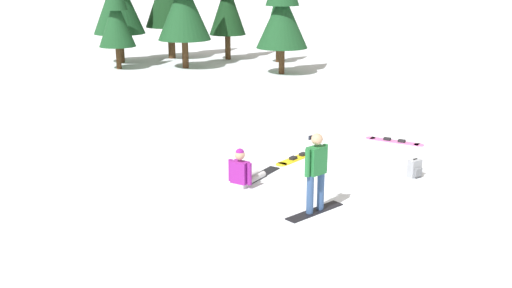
{
  "coord_description": "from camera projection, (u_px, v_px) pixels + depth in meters",
  "views": [
    {
      "loc": [
        -9.04,
        -10.3,
        4.92
      ],
      "look_at": [
        -3.3,
        1.7,
        1.0
      ],
      "focal_mm": 42.06,
      "sensor_mm": 36.0,
      "label": 1
    }
  ],
  "objects": [
    {
      "name": "ground_plane",
      "position": [
        414.0,
        186.0,
        14.04
      ],
      "size": [
        800.0,
        800.0,
        0.0
      ],
      "primitive_type": "plane",
      "color": "silver"
    },
    {
      "name": "snowboarder_foreground",
      "position": [
        316.0,
        171.0,
        12.31
      ],
      "size": [
        1.51,
        0.68,
        1.71
      ],
      "color": "black",
      "rests_on": "ground_plane"
    },
    {
      "name": "snowboarder_midground",
      "position": [
        244.0,
        172.0,
        14.07
      ],
      "size": [
        1.67,
        1.28,
        0.94
      ],
      "color": "#B7B7BC",
      "rests_on": "ground_plane"
    },
    {
      "name": "loose_snowboard_far_spare",
      "position": [
        298.0,
        157.0,
        16.11
      ],
      "size": [
        1.75,
        1.02,
        0.09
      ],
      "color": "yellow",
      "rests_on": "ground_plane"
    },
    {
      "name": "loose_snowboard_near_left",
      "position": [
        394.0,
        141.0,
        17.62
      ],
      "size": [
        1.22,
        1.6,
        0.09
      ],
      "color": "pink",
      "rests_on": "ground_plane"
    },
    {
      "name": "backpack_grey",
      "position": [
        415.0,
        169.0,
        14.61
      ],
      "size": [
        0.35,
        0.3,
        0.47
      ],
      "color": "gray",
      "rests_on": "ground_plane"
    },
    {
      "name": "pine_tree_short",
      "position": [
        282.0,
        8.0,
        28.12
      ],
      "size": [
        2.46,
        2.46,
        5.66
      ],
      "color": "#472D19",
      "rests_on": "ground_plane"
    },
    {
      "name": "pine_tree_slender",
      "position": [
        116.0,
        13.0,
        29.56
      ],
      "size": [
        1.82,
        1.82,
        5.13
      ],
      "color": "#472D19",
      "rests_on": "ground_plane"
    },
    {
      "name": "pine_tree_young",
      "position": [
        278.0,
        21.0,
        31.97
      ],
      "size": [
        1.35,
        1.35,
        4.04
      ],
      "color": "#472D19",
      "rests_on": "ground_plane"
    }
  ]
}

